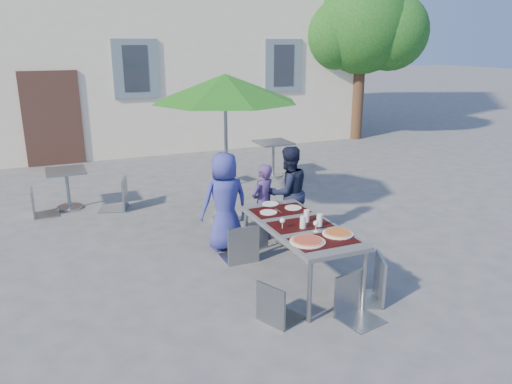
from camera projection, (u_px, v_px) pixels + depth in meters
name	position (u px, v px, depth m)	size (l,w,h in m)	color
ground	(259.00, 281.00, 6.16)	(90.00, 90.00, 0.00)	#4F4F52
tree	(362.00, 26.00, 14.33)	(3.60, 3.00, 4.70)	#4D3221
dining_table	(300.00, 229.00, 5.94)	(0.80, 1.85, 0.76)	#3F3E43
pizza_near_left	(307.00, 241.00, 5.39)	(0.39, 0.39, 0.03)	white
pizza_near_right	(338.00, 233.00, 5.61)	(0.35, 0.35, 0.03)	white
glassware	(308.00, 220.00, 5.84)	(0.50, 0.39, 0.15)	silver
place_settings	(278.00, 208.00, 6.49)	(0.63, 0.52, 0.01)	white
child_0	(225.00, 201.00, 6.95)	(0.68, 0.44, 1.40)	#343990
child_1	(263.00, 203.00, 7.24)	(0.43, 0.28, 1.17)	#4F366E
child_2	(288.00, 192.00, 7.39)	(0.67, 0.39, 1.39)	#171B32
chair_0	(241.00, 220.00, 6.55)	(0.44, 0.44, 0.99)	#8E9599
chair_1	(253.00, 215.00, 6.97)	(0.49, 0.50, 0.88)	gray
chair_2	(298.00, 211.00, 7.10)	(0.48, 0.48, 0.90)	gray
chair_3	(277.00, 279.00, 5.12)	(0.50, 0.50, 0.86)	gray
chair_4	(372.00, 251.00, 5.54)	(0.60, 0.60, 1.02)	#91959C
chair_5	(357.00, 272.00, 5.21)	(0.47, 0.48, 0.91)	gray
patio_umbrella	(225.00, 89.00, 7.70)	(2.32, 2.32, 2.36)	#ACAEB4
cafe_table_0	(67.00, 183.00, 8.70)	(0.66, 0.66, 0.70)	#ACAEB4
bg_chair_l_0	(37.00, 186.00, 8.32)	(0.40, 0.40, 0.89)	gray
bg_chair_r_0	(117.00, 175.00, 8.64)	(0.58, 0.58, 1.05)	gray
cafe_table_1	(273.00, 152.00, 10.80)	(0.72, 0.72, 0.77)	#ACAEB4
bg_chair_l_1	(229.00, 157.00, 10.27)	(0.52, 0.52, 0.96)	gray
bg_chair_r_1	(290.00, 154.00, 10.66)	(0.54, 0.53, 0.91)	gray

